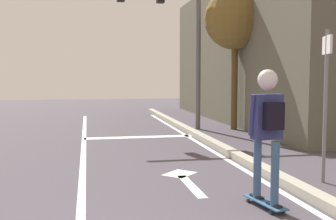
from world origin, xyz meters
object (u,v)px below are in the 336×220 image
Objects in this scene: skater at (268,117)px; roadside_tree at (235,20)px; street_sign_post at (326,84)px; traffic_signal_mast at (169,19)px; skateboard at (265,203)px.

roadside_tree is (2.49, 7.97, 2.41)m from skater.
skater is 1.90m from street_sign_post.
skater is 0.34× the size of traffic_signal_mast.
roadside_tree is at bearing 72.63° from skateboard.
street_sign_post is (1.19, -7.22, -2.00)m from traffic_signal_mast.
roadside_tree is (2.16, -0.31, -0.01)m from traffic_signal_mast.
skateboard is 9.07m from roadside_tree.
street_sign_post is at bearing 35.21° from skater.
traffic_signal_mast is 2.06× the size of street_sign_post.
traffic_signal_mast reaches higher than roadside_tree.
skateboard is at bearing 100.13° from skater.
traffic_signal_mast is (0.33, 8.29, 2.41)m from skater.
roadside_tree is at bearing -8.23° from traffic_signal_mast.
street_sign_post is at bearing -98.00° from roadside_tree.
street_sign_post reaches higher than skateboard.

